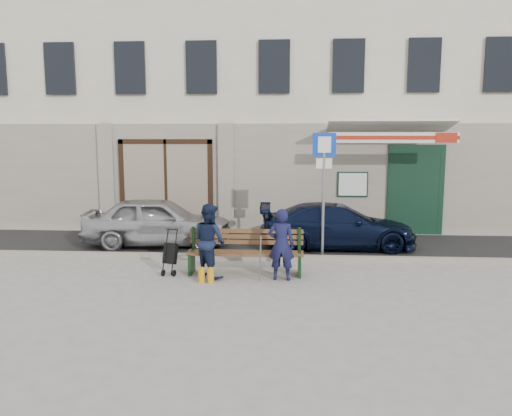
# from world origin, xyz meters

# --- Properties ---
(ground) EXTENTS (80.00, 80.00, 0.00)m
(ground) POSITION_xyz_m (0.00, 0.00, 0.00)
(ground) COLOR #9E9991
(ground) RESTS_ON ground
(asphalt_lane) EXTENTS (60.00, 3.20, 0.01)m
(asphalt_lane) POSITION_xyz_m (0.00, 3.10, 0.01)
(asphalt_lane) COLOR #282828
(asphalt_lane) RESTS_ON ground
(curb) EXTENTS (60.00, 0.18, 0.12)m
(curb) POSITION_xyz_m (0.00, 1.50, 0.06)
(curb) COLOR #9E9384
(curb) RESTS_ON ground
(building) EXTENTS (20.00, 8.27, 10.00)m
(building) POSITION_xyz_m (0.01, 8.45, 4.97)
(building) COLOR beige
(building) RESTS_ON ground
(car_silver) EXTENTS (3.89, 1.79, 1.29)m
(car_silver) POSITION_xyz_m (-2.93, 2.83, 0.65)
(car_silver) COLOR #B1B1B6
(car_silver) RESTS_ON ground
(car_navy) EXTENTS (4.00, 1.74, 1.14)m
(car_navy) POSITION_xyz_m (1.69, 2.89, 0.57)
(car_navy) COLOR black
(car_navy) RESTS_ON ground
(parking_sign) EXTENTS (0.54, 0.08, 2.91)m
(parking_sign) POSITION_xyz_m (1.26, 1.93, 1.98)
(parking_sign) COLOR gray
(parking_sign) RESTS_ON ground
(bench) EXTENTS (2.40, 1.17, 0.98)m
(bench) POSITION_xyz_m (-0.48, 0.30, 0.46)
(bench) COLOR brown
(bench) RESTS_ON ground
(man) EXTENTS (0.54, 0.37, 1.43)m
(man) POSITION_xyz_m (0.31, -0.07, 0.72)
(man) COLOR #15173B
(man) RESTS_ON ground
(woman) EXTENTS (0.92, 0.92, 1.51)m
(woman) POSITION_xyz_m (-1.14, 0.04, 0.75)
(woman) COLOR #141D37
(woman) RESTS_ON ground
(stroller) EXTENTS (0.32, 0.42, 0.93)m
(stroller) POSITION_xyz_m (-1.99, 0.21, 0.41)
(stroller) COLOR black
(stroller) RESTS_ON ground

